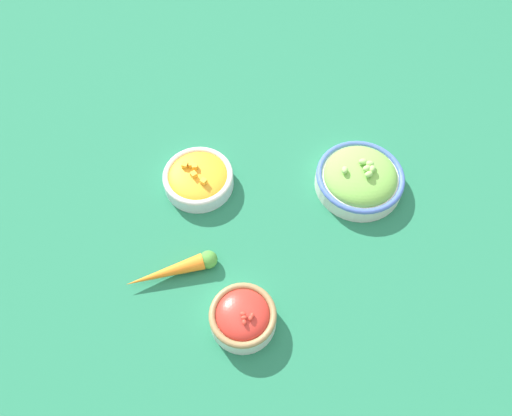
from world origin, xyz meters
The scene contains 5 objects.
ground_plane centered at (0.00, 0.00, 0.00)m, with size 3.00×3.00×0.00m, color #23704C.
bowl_cherry_tomatoes centered at (0.19, 0.11, 0.03)m, with size 0.12×0.12×0.06m.
bowl_lettuce centered at (-0.18, 0.13, 0.03)m, with size 0.18×0.18×0.07m.
bowl_squash centered at (0.01, -0.14, 0.02)m, with size 0.14×0.14×0.05m.
loose_carrot centered at (0.19, -0.05, 0.02)m, with size 0.15×0.12×0.03m.
Camera 1 is at (0.41, 0.29, 0.87)m, focal length 35.00 mm.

